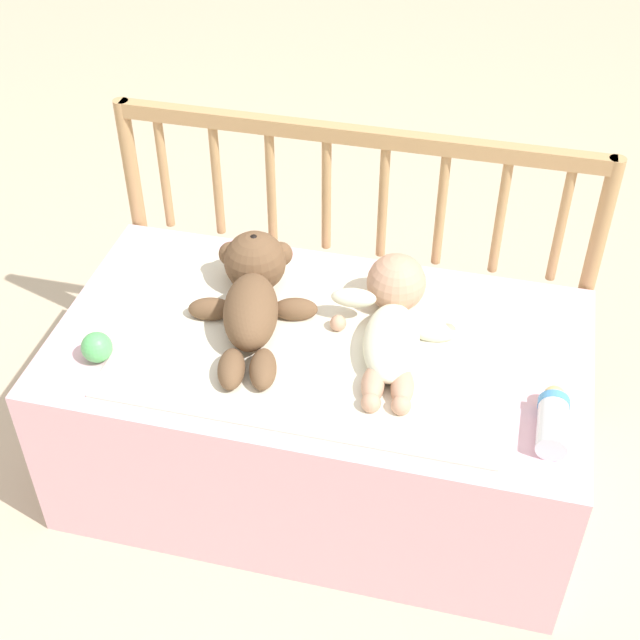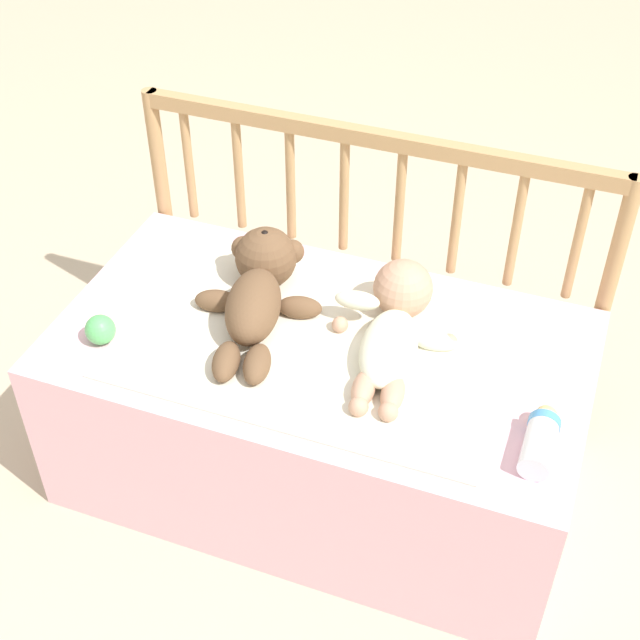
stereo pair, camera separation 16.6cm
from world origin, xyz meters
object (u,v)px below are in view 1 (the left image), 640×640
(teddy_bear, at_px, (253,293))
(toy_ball, at_px, (97,347))
(baby_bottle, at_px, (553,419))
(baby, at_px, (393,319))

(teddy_bear, height_order, toy_ball, teddy_bear)
(teddy_bear, distance_m, baby_bottle, 0.68)
(toy_ball, bearing_deg, teddy_bear, 38.28)
(baby, height_order, baby_bottle, baby)
(baby_bottle, bearing_deg, baby, 150.05)
(teddy_bear, bearing_deg, baby_bottle, -16.80)
(teddy_bear, relative_size, baby, 1.05)
(teddy_bear, xyz_separation_m, toy_ball, (-0.27, -0.21, -0.03))
(teddy_bear, height_order, baby_bottle, teddy_bear)
(baby_bottle, bearing_deg, toy_ball, -178.90)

